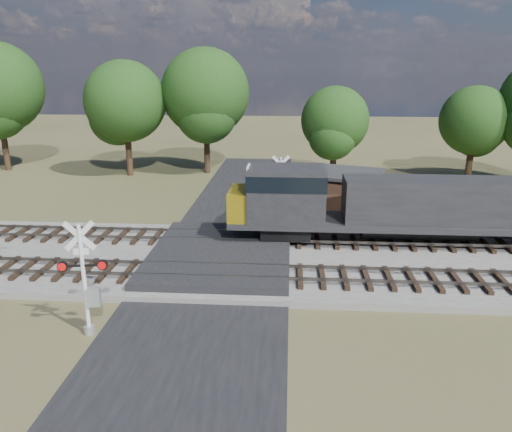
{
  "coord_description": "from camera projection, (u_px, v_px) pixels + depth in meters",
  "views": [
    {
      "loc": [
        3.47,
        -23.07,
        9.51
      ],
      "look_at": [
        1.69,
        2.0,
        2.0
      ],
      "focal_mm": 35.0,
      "sensor_mm": 36.0,
      "label": 1
    }
  ],
  "objects": [
    {
      "name": "treeline",
      "position": [
        254.0,
        100.0,
        43.09
      ],
      "size": [
        81.25,
        11.63,
        11.89
      ],
      "color": "black",
      "rests_on": "ground"
    },
    {
      "name": "crossing_panel",
      "position": [
        221.0,
        255.0,
        25.4
      ],
      "size": [
        7.0,
        9.0,
        0.62
      ],
      "primitive_type": "cube",
      "color": "#262628",
      "rests_on": "ground"
    },
    {
      "name": "track_far",
      "position": [
        283.0,
        239.0,
        27.55
      ],
      "size": [
        140.0,
        2.6,
        0.33
      ],
      "color": "black",
      "rests_on": "ballast_bed"
    },
    {
      "name": "road",
      "position": [
        220.0,
        264.0,
        25.0
      ],
      "size": [
        7.0,
        60.0,
        0.08
      ],
      "primitive_type": "cube",
      "color": "black",
      "rests_on": "ground"
    },
    {
      "name": "ground",
      "position": [
        220.0,
        265.0,
        25.01
      ],
      "size": [
        160.0,
        160.0,
        0.0
      ],
      "primitive_type": "plane",
      "color": "#414726",
      "rests_on": "ground"
    },
    {
      "name": "crossing_signal_far",
      "position": [
        279.0,
        197.0,
        30.83
      ],
      "size": [
        1.78,
        0.41,
        4.42
      ],
      "rotation": [
        0.0,
        0.0,
        3.26
      ],
      "color": "silver",
      "rests_on": "ground"
    },
    {
      "name": "crossing_signal_near",
      "position": [
        88.0,
        288.0,
        18.02
      ],
      "size": [
        1.77,
        0.44,
        4.41
      ],
      "rotation": [
        0.0,
        0.0,
        0.17
      ],
      "color": "silver",
      "rests_on": "ground"
    },
    {
      "name": "ballast_bed",
      "position": [
        420.0,
        264.0,
        24.77
      ],
      "size": [
        140.0,
        10.0,
        0.3
      ],
      "primitive_type": "cube",
      "color": "gray",
      "rests_on": "ground"
    },
    {
      "name": "equipment_shed",
      "position": [
        343.0,
        195.0,
        32.4
      ],
      "size": [
        5.77,
        5.77,
        3.1
      ],
      "rotation": [
        0.0,
        0.0,
        -0.33
      ],
      "color": "#4B2B20",
      "rests_on": "ground"
    },
    {
      "name": "track_near",
      "position": [
        281.0,
        275.0,
        22.77
      ],
      "size": [
        140.0,
        2.6,
        0.33
      ],
      "color": "black",
      "rests_on": "ballast_bed"
    }
  ]
}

